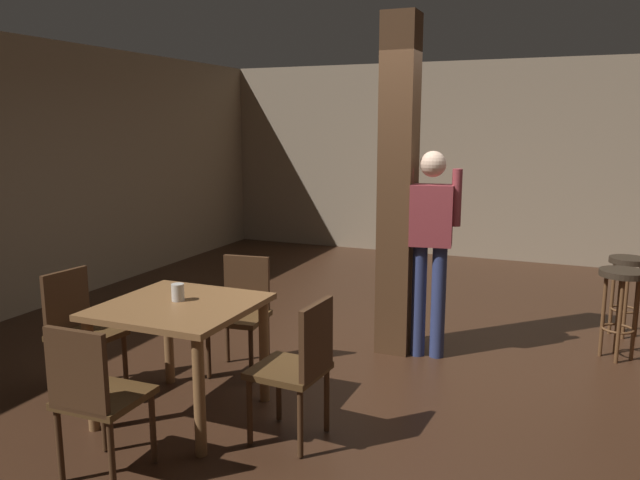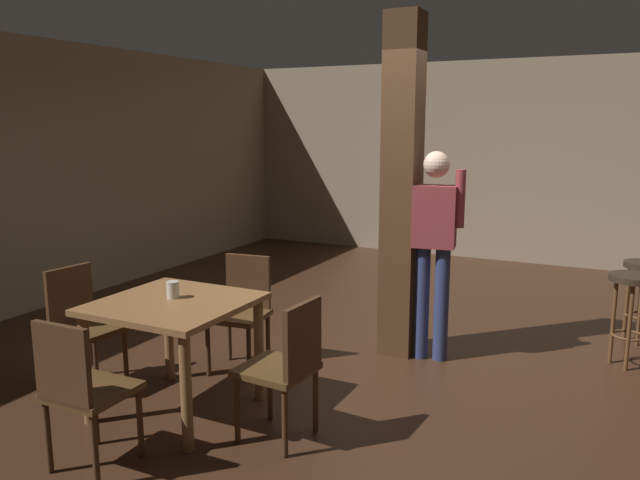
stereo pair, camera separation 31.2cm
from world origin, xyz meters
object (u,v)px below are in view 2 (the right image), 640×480
Objects in this scene: chair_north at (242,306)px; napkin_cup at (173,290)px; chair_east at (287,363)px; dining_table at (175,320)px; chair_south at (81,387)px; standing_person at (434,241)px; chair_west at (81,321)px; bar_stool_near at (632,297)px.

chair_north reaches higher than napkin_cup.
dining_table is at bearing 178.14° from chair_east.
chair_north is at bearing 91.98° from chair_south.
chair_south is at bearing -136.10° from chair_east.
chair_south is at bearing -115.96° from standing_person.
standing_person is (2.15, 1.69, 0.50)m from chair_west.
bar_stool_near is (2.74, 2.25, -0.07)m from dining_table.
chair_south is 1.17m from chair_east.
chair_west reaches higher than bar_stool_near.
bar_stool_near is at bearing 20.67° from standing_person.
standing_person is 2.28× the size of bar_stool_near.
chair_west is (-0.91, 0.85, 0.00)m from chair_south.
chair_north is at bearing 135.78° from chair_east.
chair_north is at bearing 88.66° from napkin_cup.
napkin_cup is (-0.02, -0.80, 0.33)m from chair_north.
dining_table is at bearing -88.25° from chair_north.
chair_east is at bearing -44.22° from chair_north.
chair_south is 1.00× the size of chair_north.
chair_west is at bearing -148.16° from bar_stool_near.
napkin_cup is (0.83, 0.04, 0.33)m from chair_west.
chair_south is 1.69m from chair_north.
chair_east is (0.84, 0.81, 0.00)m from chair_south.
standing_person reaches higher than chair_east.
chair_west is 0.52× the size of standing_person.
chair_north is 3.10m from bar_stool_near.
chair_north is 1.20m from chair_west.
standing_person reaches higher than chair_north.
chair_east is at bearing -102.83° from standing_person.
napkin_cup is at bearing 175.14° from chair_east.
chair_south is 1.00× the size of chair_west.
chair_south is at bearing -87.79° from dining_table.
chair_east is at bearing 43.90° from chair_south.
chair_north is 7.74× the size of napkin_cup.
bar_stool_near is at bearing 26.97° from chair_north.
dining_table is 1.26× the size of bar_stool_near.
chair_south is 1.00× the size of chair_east.
bar_stool_near is (1.86, 2.28, 0.07)m from chair_east.
chair_north is at bearing 44.57° from chair_west.
standing_person is at bearing 33.36° from chair_north.
chair_east is at bearing -1.18° from chair_west.
standing_person is at bearing 64.04° from chair_south.
chair_east is 1.84m from standing_person.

